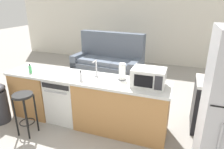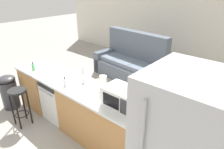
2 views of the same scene
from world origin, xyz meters
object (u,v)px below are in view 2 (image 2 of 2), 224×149
Objects in this scene: stove_range at (209,146)px; soap_bottle at (65,82)px; bar_stool at (19,100)px; dish_soap_bottle at (33,67)px; microwave at (122,97)px; couch at (131,63)px; dishwasher at (61,98)px; paper_towel_roll at (103,84)px; kettle at (207,104)px; trash_bin at (9,92)px.

stove_range is 5.11× the size of soap_bottle.
dish_soap_bottle is at bearing 114.99° from bar_stool.
microwave is 2.05m from bar_stool.
couch reaches higher than stove_range.
dishwasher is 0.40× the size of couch.
soap_bottle is 0.08× the size of couch.
paper_towel_roll is 1.67m from dish_soap_bottle.
kettle is (2.43, 0.68, 0.56)m from dishwasher.
stove_range is 1.36m from microwave.
bar_stool is (-2.81, -1.32, -0.45)m from kettle.
couch is (0.28, 3.11, -0.14)m from bar_stool.
soap_bottle is (-2.17, -0.71, 0.52)m from stove_range.
kettle reaches higher than dish_soap_bottle.
trash_bin is 0.36× the size of couch.
couch reaches higher than soap_bottle.
dish_soap_bottle is 0.24× the size of trash_bin.
dishwasher is 1.22m from paper_towel_roll.
dishwasher is at bearing -164.42° from kettle.
dish_soap_bottle is (-2.10, -0.16, -0.07)m from microwave.
kettle is at bearing -35.25° from couch.
soap_bottle is at bearing -157.26° from kettle.
trash_bin is at bearing -144.84° from dish_soap_bottle.
dishwasher is 4.10× the size of kettle.
kettle is (2.01, 0.84, 0.01)m from soap_bottle.
trash_bin is at bearing -168.75° from microwave.
couch reaches higher than trash_bin.
dishwasher is 1.68× the size of microwave.
dishwasher is at bearing -174.13° from paper_towel_roll.
trash_bin is at bearing -154.92° from dishwasher.
trash_bin is at bearing -166.87° from soap_bottle.
couch is (1.02, 2.99, 0.02)m from trash_bin.
soap_bottle is 0.24× the size of trash_bin.
stove_range is 0.43× the size of couch.
microwave is 1.09m from soap_bottle.
kettle reaches higher than dishwasher.
kettle reaches higher than stove_range.
soap_bottle reaches higher than dishwasher.
soap_bottle reaches higher than trash_bin.
soap_bottle is at bearing -20.87° from dishwasher.
microwave reaches higher than dishwasher.
microwave is 0.68× the size of trash_bin.
trash_bin is at bearing -161.31° from kettle.
bar_stool is (0.23, -0.49, -0.44)m from dish_soap_bottle.
paper_towel_roll is 1.60× the size of dish_soap_bottle.
stove_range is 3.87m from trash_bin.
soap_bottle is at bearing -78.78° from couch.
dishwasher is at bearing -87.79° from couch.
dish_soap_bottle is (-3.20, -0.71, 0.52)m from stove_range.
stove_range reaches higher than dishwasher.
soap_bottle is 1.69m from trash_bin.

